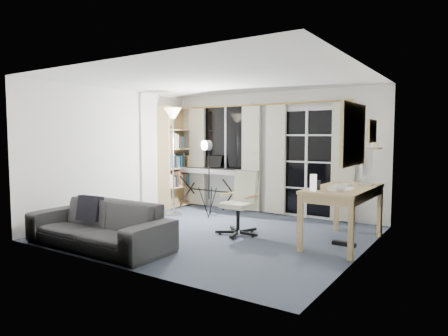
% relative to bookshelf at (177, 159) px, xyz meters
% --- Properties ---
extents(floor, '(4.50, 4.00, 0.02)m').
position_rel_bookshelf_xyz_m(floor, '(2.13, -1.62, -1.04)').
color(floor, '#323B48').
rests_on(floor, ground).
extents(window, '(1.20, 0.08, 1.40)m').
position_rel_bookshelf_xyz_m(window, '(1.08, 0.35, 0.47)').
color(window, white).
rests_on(window, floor).
extents(french_door, '(1.32, 0.09, 2.11)m').
position_rel_bookshelf_xyz_m(french_door, '(2.88, 0.35, -0.00)').
color(french_door, white).
rests_on(french_door, floor).
extents(curtains, '(3.60, 0.07, 2.13)m').
position_rel_bookshelf_xyz_m(curtains, '(1.99, 0.26, 0.07)').
color(curtains, gold).
rests_on(curtains, floor).
extents(bookshelf, '(0.36, 1.01, 2.16)m').
position_rel_bookshelf_xyz_m(bookshelf, '(0.00, 0.00, 0.00)').
color(bookshelf, tan).
rests_on(bookshelf, floor).
extents(torchiere_lamp, '(0.38, 0.38, 2.07)m').
position_rel_bookshelf_xyz_m(torchiere_lamp, '(0.64, -0.87, 0.64)').
color(torchiere_lamp, '#B2B2B7').
rests_on(torchiere_lamp, floor).
extents(keyboard_piano, '(1.45, 0.73, 1.04)m').
position_rel_bookshelf_xyz_m(keyboard_piano, '(0.86, 0.07, -0.24)').
color(keyboard_piano, black).
rests_on(keyboard_piano, floor).
extents(studio_light, '(0.33, 0.33, 1.49)m').
position_rel_bookshelf_xyz_m(studio_light, '(1.30, -0.67, 0.17)').
color(studio_light, black).
rests_on(studio_light, floor).
extents(office_chair, '(0.67, 0.68, 0.99)m').
position_rel_bookshelf_xyz_m(office_chair, '(2.50, -1.40, -0.45)').
color(office_chair, black).
rests_on(office_chair, floor).
extents(desk, '(0.80, 1.53, 0.81)m').
position_rel_bookshelf_xyz_m(desk, '(4.01, -1.14, -0.32)').
color(desk, '#A28453').
rests_on(desk, floor).
extents(monitor, '(0.20, 0.59, 0.51)m').
position_rel_bookshelf_xyz_m(monitor, '(4.20, -0.69, 0.09)').
color(monitor, silver).
rests_on(monitor, desk).
extents(desk_clutter, '(0.49, 0.92, 1.03)m').
position_rel_bookshelf_xyz_m(desk_clutter, '(3.94, -1.38, -0.39)').
color(desk_clutter, white).
rests_on(desk_clutter, desk).
extents(mug, '(0.14, 0.11, 0.13)m').
position_rel_bookshelf_xyz_m(mug, '(4.11, -1.64, -0.15)').
color(mug, silver).
rests_on(mug, desk).
extents(wall_mirror, '(0.04, 0.94, 0.74)m').
position_rel_bookshelf_xyz_m(wall_mirror, '(4.35, -1.97, 0.52)').
color(wall_mirror, tan).
rests_on(wall_mirror, floor).
extents(framed_print, '(0.03, 0.42, 0.32)m').
position_rel_bookshelf_xyz_m(framed_print, '(4.36, -1.07, 0.57)').
color(framed_print, tan).
rests_on(framed_print, floor).
extents(wall_shelf, '(0.16, 0.30, 0.18)m').
position_rel_bookshelf_xyz_m(wall_shelf, '(4.29, -0.57, 0.38)').
color(wall_shelf, tan).
rests_on(wall_shelf, floor).
extents(sofa, '(2.16, 0.63, 0.84)m').
position_rel_bookshelf_xyz_m(sofa, '(1.25, -3.17, -0.60)').
color(sofa, '#272729').
rests_on(sofa, floor).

